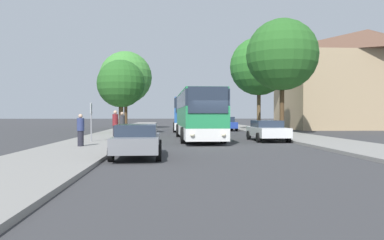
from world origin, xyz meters
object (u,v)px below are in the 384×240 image
at_px(parked_car_right_far, 226,124).
at_px(bus_stop_sign, 91,117).
at_px(bus_front, 198,114).
at_px(pedestrian_waiting_near, 122,125).
at_px(parked_car_right_near, 267,130).
at_px(pedestrian_waiting_far, 81,130).
at_px(tree_left_far, 121,84).
at_px(parked_car_left_curb, 137,140).
at_px(tree_right_near, 282,55).
at_px(tree_right_mid, 259,66).
at_px(pedestrian_walking_back, 115,125).
at_px(bus_middle, 187,114).
at_px(tree_left_near, 126,78).

bearing_deg(parked_car_right_far, bus_stop_sign, 56.92).
relative_size(bus_front, pedestrian_waiting_near, 6.51).
xyz_separation_m(parked_car_right_near, pedestrian_waiting_far, (-10.94, -5.28, 0.24)).
bearing_deg(tree_left_far, bus_front, -51.26).
xyz_separation_m(bus_front, parked_car_left_curb, (-3.31, -10.50, -1.04)).
relative_size(tree_left_far, tree_right_near, 0.66).
relative_size(parked_car_left_curb, tree_right_mid, 0.47).
xyz_separation_m(parked_car_right_far, pedestrian_walking_back, (-9.69, -16.03, 0.32)).
distance_m(parked_car_right_near, pedestrian_walking_back, 9.95).
distance_m(bus_middle, tree_right_mid, 9.23).
relative_size(pedestrian_waiting_near, tree_right_near, 0.18).
bearing_deg(tree_left_near, parked_car_right_far, -29.25).
bearing_deg(tree_left_far, pedestrian_walking_back, -85.12).
xyz_separation_m(bus_front, bus_stop_sign, (-6.62, -3.26, -0.17)).
relative_size(bus_middle, tree_left_far, 1.67).
bearing_deg(bus_stop_sign, parked_car_right_far, 58.57).
bearing_deg(parked_car_left_curb, tree_right_mid, 64.84).
bearing_deg(bus_stop_sign, parked_car_left_curb, -65.41).
xyz_separation_m(bus_stop_sign, pedestrian_waiting_near, (1.47, 2.86, -0.54)).
bearing_deg(tree_right_near, tree_left_far, 172.87).
relative_size(bus_middle, bus_stop_sign, 4.67).
bearing_deg(pedestrian_waiting_near, tree_left_far, 162.30).
bearing_deg(pedestrian_waiting_far, parked_car_left_curb, 165.93).
relative_size(bus_front, pedestrian_waiting_far, 7.12).
height_order(parked_car_right_far, pedestrian_waiting_far, pedestrian_waiting_far).
xyz_separation_m(pedestrian_walking_back, tree_left_near, (-1.85, 22.49, 5.25)).
height_order(parked_car_left_curb, tree_right_mid, tree_right_mid).
bearing_deg(bus_front, bus_stop_sign, -154.78).
xyz_separation_m(bus_stop_sign, pedestrian_waiting_far, (0.17, -3.43, -0.62)).
height_order(bus_stop_sign, tree_left_near, tree_left_near).
bearing_deg(parked_car_right_near, pedestrian_walking_back, 0.83).
bearing_deg(bus_front, pedestrian_waiting_far, -134.94).
height_order(bus_front, pedestrian_waiting_far, bus_front).
bearing_deg(bus_front, tree_right_mid, 59.90).
relative_size(parked_car_right_far, bus_stop_sign, 1.84).
distance_m(parked_car_right_far, pedestrian_walking_back, 18.74).
xyz_separation_m(pedestrian_waiting_far, pedestrian_walking_back, (1.00, 5.18, 0.14)).
height_order(tree_right_near, tree_right_mid, tree_right_near).
relative_size(parked_car_right_far, pedestrian_waiting_far, 2.61).
distance_m(parked_car_left_curb, tree_right_near, 20.84).
relative_size(bus_stop_sign, pedestrian_walking_back, 1.24).
height_order(bus_front, parked_car_right_far, bus_front).
distance_m(parked_car_left_curb, bus_stop_sign, 8.01).
distance_m(parked_car_right_near, tree_left_far, 14.63).
distance_m(pedestrian_waiting_near, tree_left_far, 8.94).
bearing_deg(pedestrian_waiting_far, bus_stop_sign, -50.85).
height_order(pedestrian_walking_back, tree_left_far, tree_left_far).
bearing_deg(tree_left_near, bus_front, -70.82).
height_order(bus_middle, pedestrian_walking_back, bus_middle).
xyz_separation_m(pedestrian_waiting_near, pedestrian_walking_back, (-0.30, -1.12, 0.05)).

